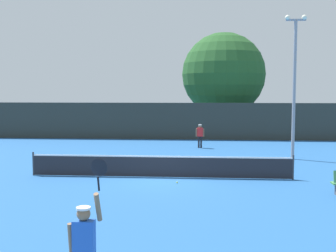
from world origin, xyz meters
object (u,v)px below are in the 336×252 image
player_receiving (200,134)px  parked_car_far (292,124)px  parked_car_mid (199,124)px  light_pole (294,78)px  parked_car_near (93,124)px  player_serving (85,239)px  large_tree (224,74)px  tennis_ball (177,182)px

player_receiving → parked_car_far: (8.72, 12.12, -0.19)m
player_receiving → parked_car_mid: 11.40m
parked_car_mid → parked_car_far: bearing=2.0°
player_receiving → parked_car_far: 14.93m
light_pole → parked_car_near: light_pole is taller
player_serving → parked_car_mid: bearing=86.5°
player_serving → player_receiving: bearing=84.4°
player_receiving → parked_car_near: parked_car_near is taller
player_serving → large_tree: large_tree is taller
player_serving → parked_car_near: 32.34m
tennis_ball → large_tree: large_tree is taller
player_receiving → parked_car_far: bearing=-125.7°
tennis_ball → light_pole: bearing=47.4°
player_serving → parked_car_far: 34.60m
large_tree → parked_car_near: 13.12m
player_receiving → light_pole: (5.22, -4.29, 3.60)m
tennis_ball → parked_car_near: 23.41m
light_pole → player_receiving: bearing=140.6°
parked_car_mid → player_serving: bearing=-96.2°
player_receiving → large_tree: size_ratio=0.17×
player_serving → light_pole: light_pole is taller
tennis_ball → light_pole: size_ratio=0.01×
player_serving → parked_car_near: size_ratio=0.61×
player_serving → parked_car_near: (-8.17, 31.29, -0.38)m
parked_car_near → player_serving: bearing=-72.9°
parked_car_near → player_receiving: bearing=-43.5°
parked_car_far → player_serving: bearing=-108.4°
player_serving → light_pole: size_ratio=0.32×
player_serving → parked_car_near: bearing=104.6°
light_pole → parked_car_near: (-15.41, 14.80, -3.79)m
tennis_ball → large_tree: 22.03m
player_receiving → light_pole: size_ratio=0.20×
player_serving → parked_car_far: (10.74, 32.89, -0.38)m
light_pole → large_tree: large_tree is taller
player_receiving → tennis_ball: player_receiving is taller
player_serving → tennis_ball: 9.93m
parked_car_mid → player_receiving: bearing=-92.3°
parked_car_near → parked_car_mid: same height
player_serving → large_tree: (4.11, 30.96, 4.21)m
player_receiving → tennis_ball: 11.05m
player_serving → parked_car_mid: player_serving is taller
large_tree → parked_car_mid: size_ratio=2.14×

